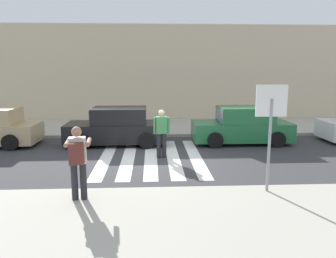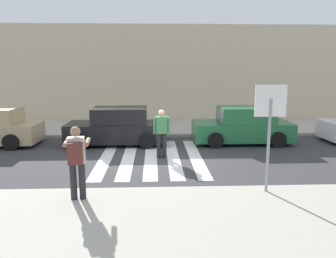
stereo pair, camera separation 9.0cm
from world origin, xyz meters
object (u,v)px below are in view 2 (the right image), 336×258
at_px(pedestrian_crossing, 162,131).
at_px(parked_car_black, 118,127).
at_px(photographer_with_backpack, 76,157).
at_px(parked_car_green, 243,126).
at_px(stop_sign, 270,115).

xyz_separation_m(pedestrian_crossing, parked_car_black, (-1.78, 2.16, -0.25)).
distance_m(photographer_with_backpack, parked_car_black, 6.25).
distance_m(photographer_with_backpack, parked_car_green, 8.35).
relative_size(stop_sign, pedestrian_crossing, 1.53).
bearing_deg(pedestrian_crossing, photographer_with_backpack, -116.58).
relative_size(photographer_with_backpack, parked_car_green, 0.42).
distance_m(parked_car_black, parked_car_green, 5.28).
distance_m(pedestrian_crossing, parked_car_green, 4.12).
height_order(photographer_with_backpack, parked_car_green, photographer_with_backpack).
height_order(photographer_with_backpack, pedestrian_crossing, photographer_with_backpack).
xyz_separation_m(photographer_with_backpack, pedestrian_crossing, (2.04, 4.07, -0.19)).
relative_size(stop_sign, parked_car_black, 0.64).
distance_m(photographer_with_backpack, pedestrian_crossing, 4.56).
bearing_deg(parked_car_black, pedestrian_crossing, -50.45).
height_order(pedestrian_crossing, parked_car_black, pedestrian_crossing).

